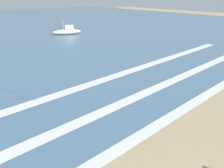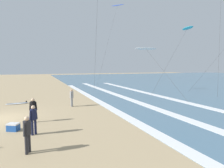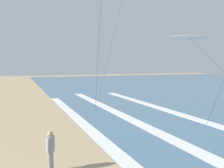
{
  "view_description": "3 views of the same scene",
  "coord_description": "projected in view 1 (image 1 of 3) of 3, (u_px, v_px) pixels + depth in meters",
  "views": [
    {
      "loc": [
        -7.51,
        1.1,
        7.67
      ],
      "look_at": [
        0.07,
        8.84,
        3.43
      ],
      "focal_mm": 39.0,
      "sensor_mm": 36.0,
      "label": 1
    },
    {
      "loc": [
        15.06,
        2.3,
        3.68
      ],
      "look_at": [
        0.31,
        8.15,
        2.2
      ],
      "focal_mm": 30.68,
      "sensor_mm": 36.0,
      "label": 2
    },
    {
      "loc": [
        6.7,
        4.12,
        4.1
      ],
      "look_at": [
        -2.59,
        7.85,
        3.25
      ],
      "focal_mm": 38.47,
      "sensor_mm": 36.0,
      "label": 3
    }
  ],
  "objects": [
    {
      "name": "wave_foam_outer_break",
      "position": [
        60.0,
        94.0,
        18.96
      ],
      "size": [
        52.36,
        1.0,
        0.01
      ],
      "primitive_type": "cube",
      "color": "white",
      "rests_on": "ocean_surface"
    },
    {
      "name": "offshore_boat",
      "position": [
        67.0,
        31.0,
        43.94
      ],
      "size": [
        5.45,
        3.58,
        2.7
      ],
      "color": "beige",
      "rests_on": "ground"
    },
    {
      "name": "wave_foam_shoreline",
      "position": [
        124.0,
        146.0,
        12.73
      ],
      "size": [
        44.65,
        0.8,
        0.01
      ],
      "primitive_type": "cube",
      "color": "white",
      "rests_on": "ocean_surface"
    },
    {
      "name": "wave_foam_mid_break",
      "position": [
        67.0,
        128.0,
        14.39
      ],
      "size": [
        49.08,
        0.93,
        0.01
      ],
      "primitive_type": "cube",
      "color": "white",
      "rests_on": "ocean_surface"
    }
  ]
}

